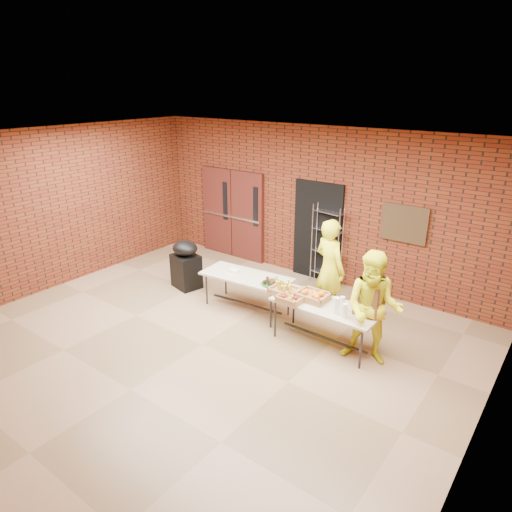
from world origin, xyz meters
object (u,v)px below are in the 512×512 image
at_px(coffee_dispenser, 370,299).
at_px(volunteer_woman, 330,269).
at_px(table_left, 246,278).
at_px(volunteer_man, 373,309).
at_px(table_right, 325,308).
at_px(wire_rack, 327,245).
at_px(covered_grill, 186,264).

relative_size(coffee_dispenser, volunteer_woman, 0.27).
relative_size(table_left, volunteer_man, 0.98).
bearing_deg(table_left, table_right, -11.86).
xyz_separation_m(wire_rack, coffee_dispenser, (1.80, -1.99, 0.10)).
bearing_deg(volunteer_man, table_left, 162.38).
distance_m(table_right, volunteer_man, 0.81).
xyz_separation_m(table_left, volunteer_man, (2.51, -0.20, 0.25)).
height_order(covered_grill, volunteer_woman, volunteer_woman).
bearing_deg(coffee_dispenser, wire_rack, 132.14).
xyz_separation_m(coffee_dispenser, covered_grill, (-4.00, 0.12, -0.45)).
relative_size(wire_rack, volunteer_woman, 0.93).
relative_size(coffee_dispenser, volunteer_man, 0.28).
distance_m(table_left, covered_grill, 1.62).
distance_m(coffee_dispenser, volunteer_woman, 1.32).
bearing_deg(table_left, volunteer_man, -9.90).
height_order(table_right, covered_grill, covered_grill).
distance_m(coffee_dispenser, covered_grill, 4.03).
xyz_separation_m(wire_rack, table_left, (-0.59, -1.92, -0.22)).
distance_m(wire_rack, table_left, 2.02).
relative_size(covered_grill, volunteer_woman, 0.55).
bearing_deg(table_left, wire_rack, 67.50).
distance_m(volunteer_woman, volunteer_man, 1.49).
bearing_deg(table_right, table_left, 174.35).
distance_m(wire_rack, coffee_dispenser, 2.68).
xyz_separation_m(wire_rack, volunteer_man, (1.92, -2.12, 0.03)).
relative_size(table_left, volunteer_woman, 0.95).
bearing_deg(wire_rack, table_left, -97.73).
xyz_separation_m(wire_rack, covered_grill, (-2.20, -1.87, -0.35)).
relative_size(table_left, covered_grill, 1.73).
xyz_separation_m(table_right, volunteer_man, (0.78, -0.00, 0.24)).
distance_m(covered_grill, volunteer_woman, 3.02).
height_order(table_left, coffee_dispenser, coffee_dispenser).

